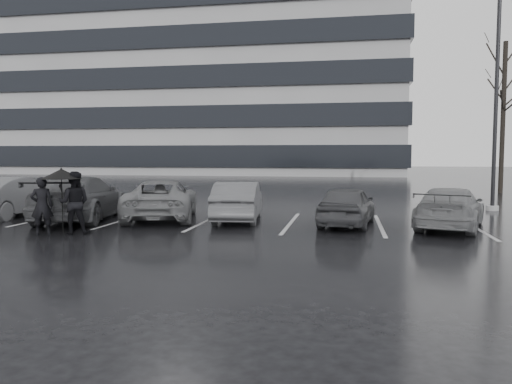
{
  "coord_description": "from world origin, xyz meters",
  "views": [
    {
      "loc": [
        2.37,
        -13.41,
        2.22
      ],
      "look_at": [
        -0.27,
        1.0,
        1.1
      ],
      "focal_mm": 35.0,
      "sensor_mm": 36.0,
      "label": 1
    }
  ],
  "objects_px": {
    "car_west_a": "(238,201)",
    "car_west_c": "(80,198)",
    "pedestrian_left": "(42,206)",
    "lamp_post": "(496,108)",
    "car_west_d": "(13,197)",
    "car_east": "(450,208)",
    "pedestrian_right": "(74,203)",
    "car_main": "(347,205)",
    "tree_north": "(503,118)",
    "car_west_b": "(162,199)"
  },
  "relations": [
    {
      "from": "car_west_b",
      "to": "pedestrian_right",
      "type": "bearing_deg",
      "value": 56.84
    },
    {
      "from": "car_west_a",
      "to": "pedestrian_right",
      "type": "relative_size",
      "value": 2.27
    },
    {
      "from": "car_main",
      "to": "car_west_c",
      "type": "height_order",
      "value": "car_west_c"
    },
    {
      "from": "car_west_a",
      "to": "car_west_c",
      "type": "bearing_deg",
      "value": 2.75
    },
    {
      "from": "tree_north",
      "to": "lamp_post",
      "type": "bearing_deg",
      "value": -107.36
    },
    {
      "from": "car_east",
      "to": "car_west_d",
      "type": "bearing_deg",
      "value": 16.11
    },
    {
      "from": "car_west_a",
      "to": "tree_north",
      "type": "relative_size",
      "value": 0.46
    },
    {
      "from": "car_west_a",
      "to": "pedestrian_right",
      "type": "distance_m",
      "value": 5.23
    },
    {
      "from": "car_west_a",
      "to": "car_west_b",
      "type": "xyz_separation_m",
      "value": [
        -2.69,
        0.04,
        0.01
      ]
    },
    {
      "from": "car_west_a",
      "to": "pedestrian_left",
      "type": "bearing_deg",
      "value": 32.91
    },
    {
      "from": "car_main",
      "to": "tree_north",
      "type": "xyz_separation_m",
      "value": [
        8.62,
        14.74,
        3.63
      ]
    },
    {
      "from": "car_main",
      "to": "pedestrian_left",
      "type": "bearing_deg",
      "value": 30.62
    },
    {
      "from": "car_west_c",
      "to": "pedestrian_left",
      "type": "distance_m",
      "value": 3.03
    },
    {
      "from": "car_west_b",
      "to": "car_west_d",
      "type": "relative_size",
      "value": 1.11
    },
    {
      "from": "lamp_post",
      "to": "tree_north",
      "type": "xyz_separation_m",
      "value": [
        2.98,
        9.54,
        0.27
      ]
    },
    {
      "from": "car_west_a",
      "to": "car_west_d",
      "type": "height_order",
      "value": "car_west_d"
    },
    {
      "from": "pedestrian_left",
      "to": "lamp_post",
      "type": "xyz_separation_m",
      "value": [
        13.85,
        8.58,
        3.18
      ]
    },
    {
      "from": "car_west_c",
      "to": "tree_north",
      "type": "bearing_deg",
      "value": -150.28
    },
    {
      "from": "tree_north",
      "to": "car_west_c",
      "type": "bearing_deg",
      "value": -138.95
    },
    {
      "from": "car_west_d",
      "to": "tree_north",
      "type": "height_order",
      "value": "tree_north"
    },
    {
      "from": "car_west_c",
      "to": "lamp_post",
      "type": "distance_m",
      "value": 15.8
    },
    {
      "from": "pedestrian_left",
      "to": "lamp_post",
      "type": "distance_m",
      "value": 16.6
    },
    {
      "from": "pedestrian_left",
      "to": "car_west_c",
      "type": "bearing_deg",
      "value": -107.92
    },
    {
      "from": "car_main",
      "to": "car_west_a",
      "type": "distance_m",
      "value": 3.6
    },
    {
      "from": "car_west_c",
      "to": "car_east",
      "type": "height_order",
      "value": "car_west_c"
    },
    {
      "from": "car_east",
      "to": "lamp_post",
      "type": "height_order",
      "value": "lamp_post"
    },
    {
      "from": "car_west_a",
      "to": "lamp_post",
      "type": "xyz_separation_m",
      "value": [
        9.2,
        4.76,
        3.33
      ]
    },
    {
      "from": "car_west_a",
      "to": "car_east",
      "type": "distance_m",
      "value": 6.61
    },
    {
      "from": "car_main",
      "to": "car_east",
      "type": "relative_size",
      "value": 0.87
    },
    {
      "from": "car_west_a",
      "to": "car_west_d",
      "type": "distance_m",
      "value": 8.15
    },
    {
      "from": "pedestrian_left",
      "to": "tree_north",
      "type": "distance_m",
      "value": 24.98
    },
    {
      "from": "pedestrian_right",
      "to": "car_west_c",
      "type": "bearing_deg",
      "value": -80.49
    },
    {
      "from": "car_west_c",
      "to": "car_west_d",
      "type": "xyz_separation_m",
      "value": [
        -2.93,
        0.55,
        -0.04
      ]
    },
    {
      "from": "car_west_d",
      "to": "pedestrian_right",
      "type": "relative_size",
      "value": 2.46
    },
    {
      "from": "car_west_c",
      "to": "car_east",
      "type": "relative_size",
      "value": 1.21
    },
    {
      "from": "pedestrian_left",
      "to": "pedestrian_right",
      "type": "bearing_deg",
      "value": 173.78
    },
    {
      "from": "car_main",
      "to": "car_west_d",
      "type": "height_order",
      "value": "car_west_d"
    },
    {
      "from": "car_east",
      "to": "pedestrian_right",
      "type": "relative_size",
      "value": 2.43
    },
    {
      "from": "car_west_c",
      "to": "pedestrian_left",
      "type": "xyz_separation_m",
      "value": [
        0.56,
        -2.97,
        0.06
      ]
    },
    {
      "from": "car_main",
      "to": "car_east",
      "type": "distance_m",
      "value": 3.02
    },
    {
      "from": "tree_north",
      "to": "car_west_d",
      "type": "bearing_deg",
      "value": -144.33
    },
    {
      "from": "lamp_post",
      "to": "car_west_a",
      "type": "bearing_deg",
      "value": -152.66
    },
    {
      "from": "car_west_b",
      "to": "tree_north",
      "type": "bearing_deg",
      "value": -150.82
    },
    {
      "from": "car_west_a",
      "to": "car_west_c",
      "type": "height_order",
      "value": "car_west_c"
    },
    {
      "from": "car_west_b",
      "to": "car_west_c",
      "type": "height_order",
      "value": "car_west_c"
    },
    {
      "from": "car_west_c",
      "to": "car_west_d",
      "type": "distance_m",
      "value": 2.98
    },
    {
      "from": "car_west_a",
      "to": "car_east",
      "type": "xyz_separation_m",
      "value": [
        6.59,
        -0.55,
        -0.04
      ]
    },
    {
      "from": "car_east",
      "to": "pedestrian_right",
      "type": "height_order",
      "value": "pedestrian_right"
    },
    {
      "from": "car_east",
      "to": "pedestrian_right",
      "type": "distance_m",
      "value": 10.87
    },
    {
      "from": "car_main",
      "to": "lamp_post",
      "type": "bearing_deg",
      "value": -129.0
    }
  ]
}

